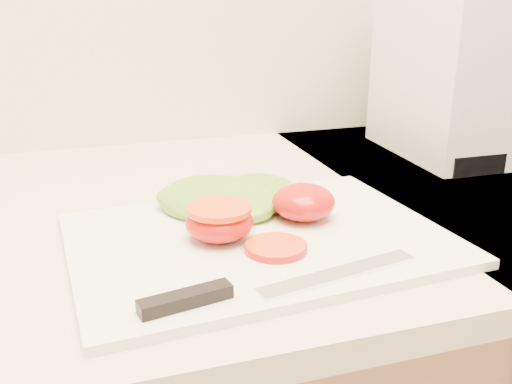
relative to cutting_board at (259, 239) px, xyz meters
name	(u,v)px	position (x,y,z in m)	size (l,w,h in m)	color
cutting_board	(259,239)	(0.00, 0.00, 0.00)	(0.39, 0.28, 0.01)	white
tomato_half_dome	(304,202)	(0.06, 0.03, 0.02)	(0.07, 0.07, 0.04)	red
tomato_half_cut	(219,221)	(-0.04, 0.00, 0.02)	(0.07, 0.07, 0.04)	red
tomato_slice_0	(276,247)	(0.00, -0.04, 0.01)	(0.06, 0.06, 0.01)	#EC4C14
lettuce_leaf_0	(220,200)	(-0.02, 0.08, 0.02)	(0.15, 0.10, 0.03)	#69A82C
lettuce_leaf_1	(257,194)	(0.03, 0.09, 0.02)	(0.12, 0.09, 0.03)	#69A82C
knife	(250,288)	(-0.05, -0.11, 0.01)	(0.27, 0.05, 0.01)	silver
appliance	(464,60)	(0.42, 0.25, 0.15)	(0.20, 0.25, 0.30)	white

